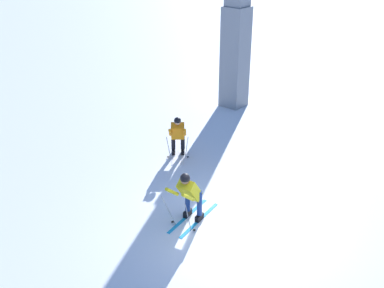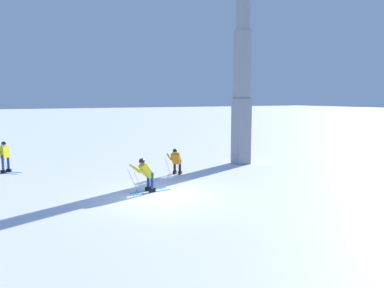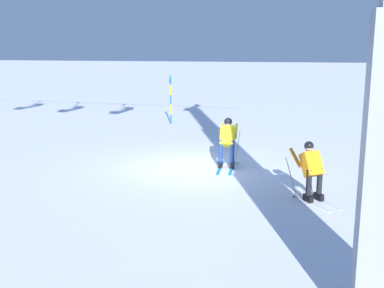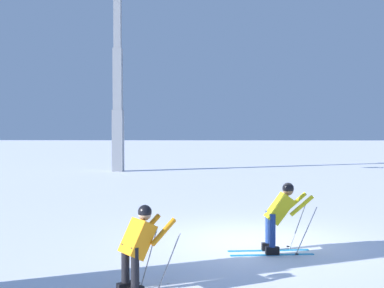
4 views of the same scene
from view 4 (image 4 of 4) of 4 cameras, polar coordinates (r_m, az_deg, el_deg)
The scene contains 4 objects.
ground_plane at distance 11.18m, azimuth 7.67°, elevation -11.80°, with size 260.00×260.00×0.00m, color white.
skier_carving_main at distance 10.08m, azimuth 10.79°, elevation -8.24°, with size 0.77×1.84×1.65m.
lift_tower_far at distance 30.58m, azimuth -9.13°, elevation 6.58°, with size 0.68×2.92×12.53m.
skier_distant_uphill at distance 7.52m, azimuth -6.67°, elevation -12.16°, with size 1.39×1.53×1.52m.
Camera 4 is at (-10.83, 1.00, 2.57)m, focal length 43.25 mm.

